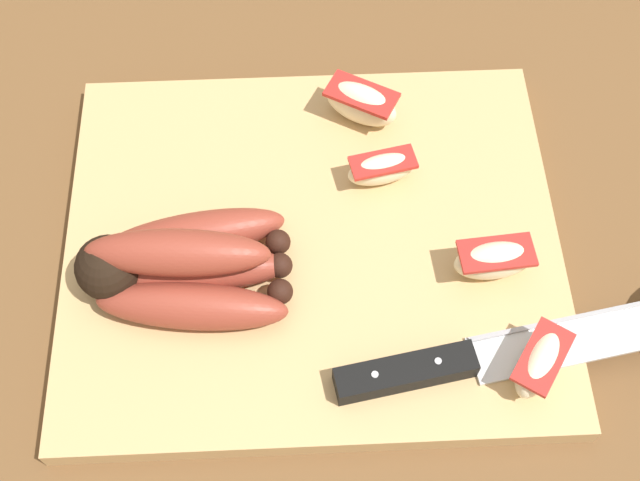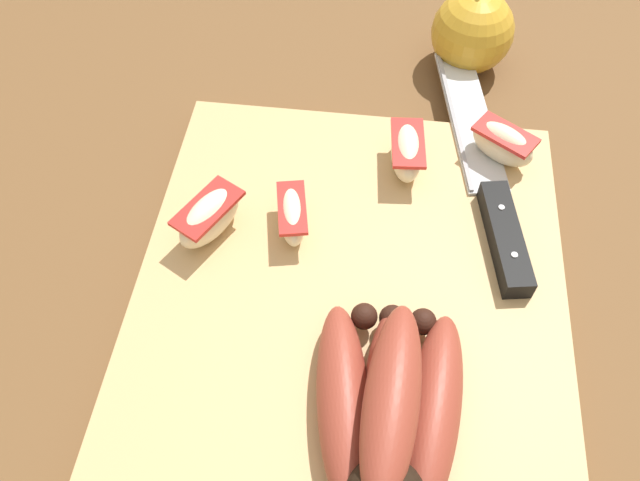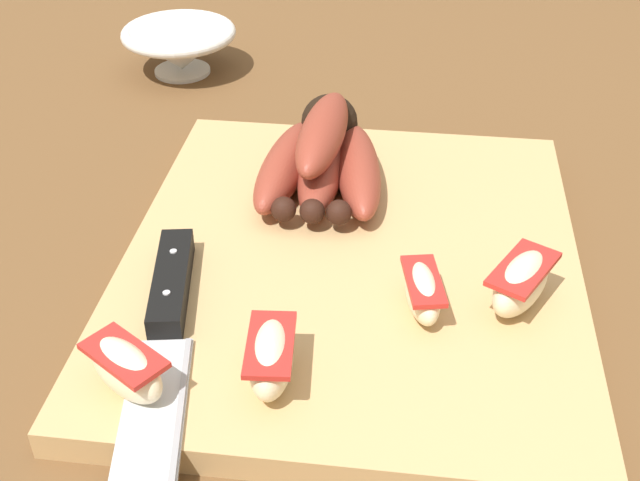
# 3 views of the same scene
# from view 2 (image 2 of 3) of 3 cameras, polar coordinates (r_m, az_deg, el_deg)

# --- Properties ---
(ground_plane) EXTENTS (6.00, 6.00, 0.00)m
(ground_plane) POSITION_cam_2_polar(r_m,az_deg,el_deg) (0.50, 1.23, -5.00)
(ground_plane) COLOR brown
(cutting_board) EXTENTS (0.38, 0.32, 0.02)m
(cutting_board) POSITION_cam_2_polar(r_m,az_deg,el_deg) (0.49, 2.63, -5.45)
(cutting_board) COLOR tan
(cutting_board) RESTS_ON ground_plane
(banana_bunch) EXTENTS (0.16, 0.11, 0.06)m
(banana_bunch) POSITION_cam_2_polar(r_m,az_deg,el_deg) (0.42, 6.18, -15.33)
(banana_bunch) COLOR black
(banana_bunch) RESTS_ON cutting_board
(chefs_knife) EXTENTS (0.28, 0.08, 0.02)m
(chefs_knife) POSITION_cam_2_polar(r_m,az_deg,el_deg) (0.54, 15.10, 4.27)
(chefs_knife) COLOR silver
(chefs_knife) RESTS_ON cutting_board
(apple_wedge_near) EXTENTS (0.05, 0.06, 0.04)m
(apple_wedge_near) POSITION_cam_2_polar(r_m,az_deg,el_deg) (0.57, 16.10, 8.39)
(apple_wedge_near) COLOR beige
(apple_wedge_near) RESTS_ON cutting_board
(apple_wedge_middle) EXTENTS (0.07, 0.05, 0.04)m
(apple_wedge_middle) POSITION_cam_2_polar(r_m,az_deg,el_deg) (0.50, -9.90, 2.12)
(apple_wedge_middle) COLOR beige
(apple_wedge_middle) RESTS_ON cutting_board
(apple_wedge_far) EXTENTS (0.06, 0.03, 0.04)m
(apple_wedge_far) POSITION_cam_2_polar(r_m,az_deg,el_deg) (0.54, 7.80, 7.93)
(apple_wedge_far) COLOR beige
(apple_wedge_far) RESTS_ON cutting_board
(apple_wedge_extra) EXTENTS (0.06, 0.03, 0.03)m
(apple_wedge_extra) POSITION_cam_2_polar(r_m,az_deg,el_deg) (0.50, -2.50, 2.34)
(apple_wedge_extra) COLOR beige
(apple_wedge_extra) RESTS_ON cutting_board
(whole_apple) EXTENTS (0.08, 0.08, 0.09)m
(whole_apple) POSITION_cam_2_polar(r_m,az_deg,el_deg) (0.67, 13.53, 17.77)
(whole_apple) COLOR gold
(whole_apple) RESTS_ON ground_plane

